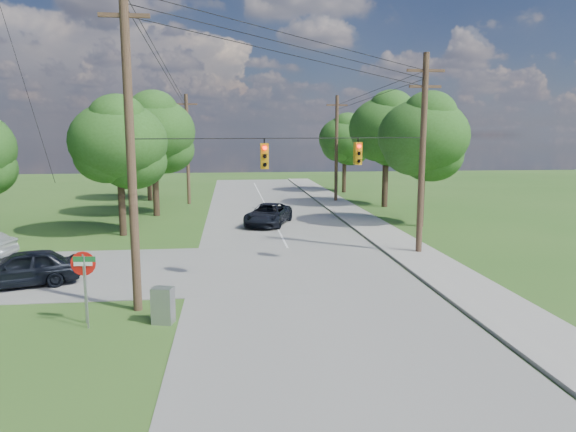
{
  "coord_description": "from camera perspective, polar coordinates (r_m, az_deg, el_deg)",
  "views": [
    {
      "loc": [
        -1.16,
        -18.12,
        6.33
      ],
      "look_at": [
        1.45,
        5.0,
        2.65
      ],
      "focal_mm": 32.0,
      "sensor_mm": 36.0,
      "label": 1
    }
  ],
  "objects": [
    {
      "name": "tree_w_mid",
      "position": [
        41.53,
        -14.72,
        9.04
      ],
      "size": [
        6.4,
        6.4,
        9.22
      ],
      "color": "#433021",
      "rests_on": "ground"
    },
    {
      "name": "do_not_enter_sign",
      "position": [
        18.58,
        -21.75,
        -5.74
      ],
      "size": [
        0.83,
        0.11,
        2.5
      ],
      "rotation": [
        0.0,
        0.0,
        -0.07
      ],
      "color": "gray",
      "rests_on": "ground"
    },
    {
      "name": "tree_w_far",
      "position": [
        51.72,
        -15.34,
        8.58
      ],
      "size": [
        6.0,
        6.0,
        8.73
      ],
      "color": "#433021",
      "rests_on": "ground"
    },
    {
      "name": "pole_north_w",
      "position": [
        48.29,
        -11.1,
        7.39
      ],
      "size": [
        2.0,
        0.32,
        10.0
      ],
      "color": "brown",
      "rests_on": "ground"
    },
    {
      "name": "tree_e_near",
      "position": [
        36.57,
        14.81,
        8.56
      ],
      "size": [
        6.2,
        6.2,
        8.81
      ],
      "color": "#433021",
      "rests_on": "ground"
    },
    {
      "name": "ground",
      "position": [
        19.23,
        -2.67,
        -10.26
      ],
      "size": [
        140.0,
        140.0,
        0.0
      ],
      "primitive_type": "plane",
      "color": "#2F5A1E",
      "rests_on": "ground"
    },
    {
      "name": "power_lines",
      "position": [
        29.91,
        -1.36,
        14.39
      ],
      "size": [
        13.93,
        29.62,
        4.93
      ],
      "color": "black",
      "rests_on": "ground"
    },
    {
      "name": "tree_e_far",
      "position": [
        57.53,
        6.33,
        8.52
      ],
      "size": [
        5.8,
        5.8,
        8.32
      ],
      "color": "#433021",
      "rests_on": "ground"
    },
    {
      "name": "traffic_signals",
      "position": [
        22.87,
        2.93,
        6.88
      ],
      "size": [
        4.91,
        3.27,
        1.05
      ],
      "color": "orange",
      "rests_on": "ground"
    },
    {
      "name": "tree_e_mid",
      "position": [
        46.19,
        10.91,
        9.54
      ],
      "size": [
        6.6,
        6.6,
        9.64
      ],
      "color": "#433021",
      "rests_on": "ground"
    },
    {
      "name": "sidewalk_east",
      "position": [
        25.91,
        16.21,
        -5.4
      ],
      "size": [
        2.6,
        100.0,
        0.12
      ],
      "primitive_type": "cube",
      "color": "#9A9890",
      "rests_on": "ground"
    },
    {
      "name": "car_cross_dark",
      "position": [
        24.37,
        -27.4,
        -5.16
      ],
      "size": [
        4.85,
        3.1,
        1.54
      ],
      "primitive_type": "imported",
      "rotation": [
        0.0,
        0.0,
        -1.26
      ],
      "color": "black",
      "rests_on": "cross_road"
    },
    {
      "name": "car_main_north",
      "position": [
        36.32,
        -2.21,
        0.19
      ],
      "size": [
        4.13,
        5.93,
        1.5
      ],
      "primitive_type": "imported",
      "rotation": [
        0.0,
        0.0,
        -0.33
      ],
      "color": "black",
      "rests_on": "main_road"
    },
    {
      "name": "street_name_sign",
      "position": [
        18.15,
        -21.57,
        -6.85
      ],
      "size": [
        0.73,
        0.12,
        2.45
      ],
      "rotation": [
        0.0,
        0.0,
        -0.12
      ],
      "color": "gray",
      "rests_on": "ground"
    },
    {
      "name": "control_cabinet",
      "position": [
        18.13,
        -13.72,
        -9.63
      ],
      "size": [
        0.79,
        0.65,
        1.25
      ],
      "primitive_type": "cube",
      "rotation": [
        0.0,
        0.0,
        -0.24
      ],
      "color": "gray",
      "rests_on": "ground"
    },
    {
      "name": "tree_w_near",
      "position": [
        33.82,
        -18.29,
        7.84
      ],
      "size": [
        6.0,
        6.0,
        8.4
      ],
      "color": "#433021",
      "rests_on": "ground"
    },
    {
      "name": "pole_sw",
      "position": [
        18.84,
        -17.15,
        8.27
      ],
      "size": [
        2.0,
        0.32,
        12.0
      ],
      "color": "brown",
      "rests_on": "ground"
    },
    {
      "name": "pole_north_e",
      "position": [
        49.17,
        5.4,
        7.54
      ],
      "size": [
        2.0,
        0.32,
        10.0
      ],
      "color": "brown",
      "rests_on": "ground"
    },
    {
      "name": "pole_ne",
      "position": [
        28.0,
        14.72,
        6.92
      ],
      "size": [
        2.0,
        0.32,
        10.5
      ],
      "color": "brown",
      "rests_on": "ground"
    },
    {
      "name": "main_road",
      "position": [
        24.17,
        1.3,
        -6.17
      ],
      "size": [
        10.0,
        100.0,
        0.03
      ],
      "primitive_type": "cube",
      "color": "gray",
      "rests_on": "ground"
    }
  ]
}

